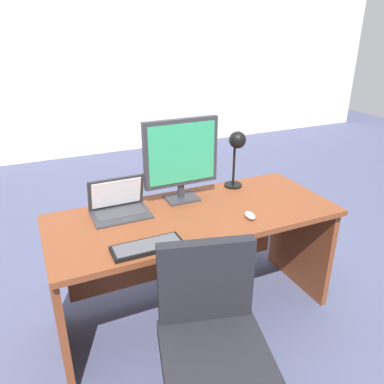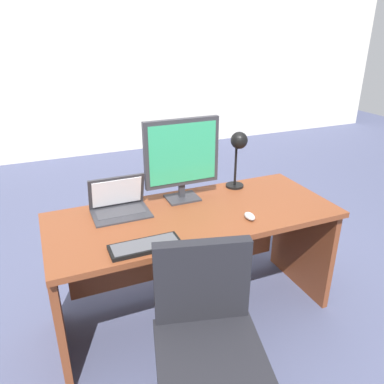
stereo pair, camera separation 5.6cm
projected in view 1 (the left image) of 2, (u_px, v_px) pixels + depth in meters
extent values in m
plane|color=#474C6B|center=(131.00, 217.00, 3.75)|extent=(12.00, 12.00, 0.00)
cube|color=silver|center=(77.00, 53.00, 5.03)|extent=(10.00, 0.10, 2.80)
cube|color=brown|center=(194.00, 216.00, 2.21)|extent=(1.68, 0.70, 0.03)
cube|color=brown|center=(57.00, 304.00, 2.05)|extent=(0.04, 0.61, 0.70)
cube|color=brown|center=(300.00, 239.00, 2.67)|extent=(0.04, 0.61, 0.70)
cube|color=brown|center=(178.00, 243.00, 2.56)|extent=(1.48, 0.02, 0.49)
cube|color=#2D2D33|center=(182.00, 198.00, 2.38)|extent=(0.20, 0.16, 0.01)
cube|color=#2D2D33|center=(181.00, 190.00, 2.37)|extent=(0.04, 0.02, 0.09)
cube|color=#2D2D33|center=(181.00, 153.00, 2.26)|extent=(0.47, 0.04, 0.41)
cube|color=#2D9966|center=(182.00, 154.00, 2.25)|extent=(0.42, 0.00, 0.36)
cube|color=#2D2D33|center=(121.00, 214.00, 2.18)|extent=(0.33, 0.23, 0.01)
cube|color=#38383D|center=(120.00, 212.00, 2.19)|extent=(0.28, 0.13, 0.00)
cube|color=#2D2D33|center=(116.00, 192.00, 2.20)|extent=(0.33, 0.08, 0.21)
cube|color=white|center=(117.00, 193.00, 2.19)|extent=(0.29, 0.06, 0.17)
cube|color=black|center=(148.00, 247.00, 1.85)|extent=(0.35, 0.13, 0.02)
cube|color=#47474C|center=(147.00, 245.00, 1.84)|extent=(0.33, 0.11, 0.00)
ellipsoid|color=#B7BABF|center=(250.00, 216.00, 2.13)|extent=(0.05, 0.09, 0.04)
cylinder|color=black|center=(233.00, 185.00, 2.57)|extent=(0.12, 0.12, 0.01)
cylinder|color=black|center=(234.00, 165.00, 2.51)|extent=(0.02, 0.02, 0.28)
sphere|color=black|center=(238.00, 140.00, 2.42)|extent=(0.11, 0.11, 0.11)
cube|color=black|center=(216.00, 359.00, 1.61)|extent=(0.56, 0.56, 0.08)
cube|color=black|center=(206.00, 281.00, 1.71)|extent=(0.44, 0.17, 0.41)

